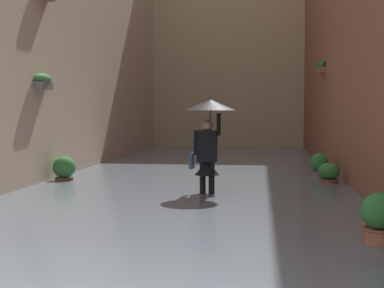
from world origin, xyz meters
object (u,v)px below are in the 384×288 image
Objects in this scene: potted_plant_near_right at (64,171)px; potted_plant_mid_left at (379,223)px; person_wading at (209,128)px; potted_plant_near_left at (329,177)px; potted_plant_far_left at (319,167)px.

potted_plant_mid_left is (-6.14, 5.62, 0.04)m from potted_plant_near_right.
person_wading reaches higher than potted_plant_near_left.
potted_plant_mid_left is at bearing 122.92° from person_wading.
potted_plant_far_left is at bearing -126.93° from person_wading.
potted_plant_near_right is 8.32m from potted_plant_mid_left.
potted_plant_near_right reaches higher than potted_plant_near_left.
person_wading reaches higher than potted_plant_mid_left.
potted_plant_near_left is at bearing -143.61° from person_wading.
person_wading is at bearing 36.39° from potted_plant_near_left.
person_wading is 4.20m from potted_plant_near_right.
potted_plant_far_left is at bearing -86.94° from potted_plant_near_left.
potted_plant_far_left is (-2.50, -3.33, -1.07)m from person_wading.
potted_plant_near_right is at bearing 1.14° from potted_plant_near_left.
potted_plant_near_left is 0.86× the size of potted_plant_far_left.
person_wading is 3.20× the size of potted_plant_near_left.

